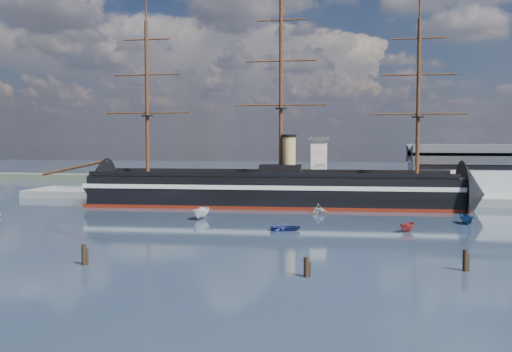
# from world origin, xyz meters

# --- Properties ---
(ground) EXTENTS (600.00, 600.00, 0.00)m
(ground) POSITION_xyz_m (0.00, 40.00, 0.00)
(ground) COLOR #212B35
(ground) RESTS_ON ground
(quay) EXTENTS (180.00, 18.00, 2.00)m
(quay) POSITION_xyz_m (10.00, 76.00, 0.00)
(quay) COLOR slate
(quay) RESTS_ON ground
(quay_tower) EXTENTS (5.00, 5.00, 15.00)m
(quay_tower) POSITION_xyz_m (3.00, 73.00, 9.75)
(quay_tower) COLOR silver
(quay_tower) RESTS_ON ground
(warship) EXTENTS (113.29, 20.97, 53.94)m
(warship) POSITION_xyz_m (-9.07, 60.00, 4.04)
(warship) COLOR black
(warship) RESTS_ON ground
(motorboat_a) EXTENTS (7.51, 3.36, 2.91)m
(motorboat_a) POSITION_xyz_m (-18.38, 35.41, 0.00)
(motorboat_a) COLOR silver
(motorboat_a) RESTS_ON ground
(motorboat_b) EXTENTS (2.08, 3.66, 1.61)m
(motorboat_b) POSITION_xyz_m (0.57, 23.60, 0.00)
(motorboat_b) COLOR navy
(motorboat_b) RESTS_ON ground
(motorboat_c) EXTENTS (5.24, 4.07, 2.00)m
(motorboat_c) POSITION_xyz_m (21.90, 25.93, 0.00)
(motorboat_c) COLOR maroon
(motorboat_c) RESTS_ON ground
(motorboat_d) EXTENTS (7.21, 6.25, 2.47)m
(motorboat_d) POSITION_xyz_m (4.78, 48.00, 0.00)
(motorboat_d) COLOR silver
(motorboat_d) RESTS_ON ground
(motorboat_f) EXTENTS (6.02, 3.32, 2.28)m
(motorboat_f) POSITION_xyz_m (34.09, 37.92, 0.00)
(motorboat_f) COLOR navy
(motorboat_f) RESTS_ON ground
(piling_near_left) EXTENTS (0.64, 0.64, 3.43)m
(piling_near_left) POSITION_xyz_m (-21.63, -8.90, 0.00)
(piling_near_left) COLOR black
(piling_near_left) RESTS_ON ground
(piling_near_mid) EXTENTS (0.64, 0.64, 3.08)m
(piling_near_mid) POSITION_xyz_m (7.42, -10.21, 0.00)
(piling_near_mid) COLOR black
(piling_near_mid) RESTS_ON ground
(piling_near_right) EXTENTS (0.64, 0.64, 3.40)m
(piling_near_right) POSITION_xyz_m (26.52, -3.62, 0.00)
(piling_near_right) COLOR black
(piling_near_right) RESTS_ON ground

